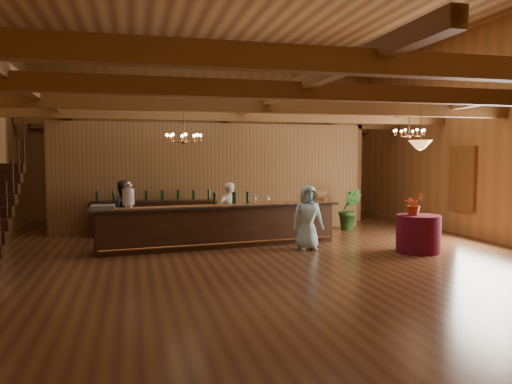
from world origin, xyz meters
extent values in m
plane|color=brown|center=(0.00, 0.00, 0.00)|extent=(14.00, 14.00, 0.00)
plane|color=olive|center=(0.00, 0.00, 5.50)|extent=(14.00, 14.00, 0.00)
cube|color=#B67E49|center=(0.00, 7.00, 2.75)|extent=(12.00, 0.10, 5.50)
cube|color=#B67E49|center=(0.00, -7.00, 2.75)|extent=(12.00, 0.10, 5.50)
cube|color=#B67E49|center=(6.00, 0.00, 2.75)|extent=(0.10, 14.00, 5.50)
cube|color=brown|center=(0.00, -5.50, 3.20)|extent=(11.90, 0.20, 0.28)
cube|color=brown|center=(0.00, -3.00, 3.20)|extent=(11.90, 0.20, 0.28)
cube|color=brown|center=(0.00, -0.50, 3.20)|extent=(11.90, 0.20, 0.28)
cube|color=brown|center=(0.00, 2.00, 3.20)|extent=(11.90, 0.20, 0.28)
cube|color=brown|center=(0.00, 4.50, 3.20)|extent=(11.90, 0.20, 0.28)
cube|color=brown|center=(0.00, 6.80, 3.20)|extent=(11.90, 0.20, 0.28)
cube|color=brown|center=(-4.50, 0.00, 3.34)|extent=(0.18, 13.90, 0.22)
cube|color=brown|center=(0.00, 0.00, 3.34)|extent=(0.18, 13.90, 0.22)
cube|color=brown|center=(4.50, 0.00, 3.34)|extent=(0.18, 13.90, 0.22)
cube|color=brown|center=(-4.50, 4.50, 1.60)|extent=(0.20, 0.20, 3.20)
cube|color=brown|center=(4.50, 4.50, 1.60)|extent=(0.20, 0.20, 3.20)
cube|color=brown|center=(-0.50, 3.50, 1.55)|extent=(9.00, 0.18, 3.10)
cube|color=white|center=(5.95, 1.00, 1.55)|extent=(0.12, 1.05, 1.75)
cube|color=#331F12|center=(1.00, 5.50, 0.55)|extent=(1.20, 0.60, 1.10)
cube|color=#9F6C3D|center=(-2.00, 5.50, 0.50)|extent=(1.00, 0.60, 1.00)
cube|color=#331F12|center=(-0.76, 0.80, 0.47)|extent=(5.71, 1.29, 0.95)
cube|color=black|center=(-0.76, 0.80, 0.97)|extent=(6.01, 1.44, 0.05)
cube|color=maroon|center=(-0.76, 0.80, 1.00)|extent=(5.59, 1.04, 0.01)
cylinder|color=#AF6937|center=(-0.76, 0.42, 0.14)|extent=(5.45, 0.70, 0.05)
cylinder|color=silver|center=(-2.85, 0.60, 1.03)|extent=(0.18, 0.18, 0.08)
cylinder|color=silver|center=(-2.85, 0.60, 1.25)|extent=(0.26, 0.26, 0.36)
sphere|color=silver|center=(-2.85, 0.60, 1.50)|extent=(0.18, 0.18, 0.18)
cube|color=gray|center=(-3.39, 0.44, 1.04)|extent=(0.50, 0.50, 0.10)
cube|color=#9F6C3D|center=(1.71, 1.07, 1.14)|extent=(0.06, 0.06, 0.30)
cube|color=#9F6C3D|center=(1.99, 1.07, 1.14)|extent=(0.06, 0.06, 0.30)
cylinder|color=#9F6C3D|center=(1.85, 1.07, 1.17)|extent=(0.24, 0.24, 0.24)
cylinder|color=black|center=(-0.87, 0.90, 1.14)|extent=(0.07, 0.07, 0.30)
cylinder|color=black|center=(-0.40, 0.96, 1.14)|extent=(0.07, 0.07, 0.30)
cylinder|color=black|center=(-0.37, 0.96, 1.14)|extent=(0.07, 0.07, 0.30)
cylinder|color=black|center=(-0.04, 1.00, 1.14)|extent=(0.07, 0.07, 0.30)
cube|color=#331F12|center=(-2.19, 2.97, 0.48)|extent=(3.42, 0.92, 0.95)
cylinder|color=#440816|center=(3.43, -0.92, 0.42)|extent=(0.97, 0.97, 0.84)
cylinder|color=#AF6937|center=(-1.61, 0.69, 2.84)|extent=(0.02, 0.02, 0.72)
sphere|color=#AF6937|center=(-1.61, 0.69, 2.48)|extent=(0.12, 0.12, 0.12)
torus|color=#AF6937|center=(-1.61, 0.69, 2.58)|extent=(0.80, 0.80, 0.04)
cylinder|color=#AF6937|center=(4.28, 0.97, 2.94)|extent=(0.02, 0.02, 0.53)
sphere|color=#AF6937|center=(4.28, 0.97, 2.67)|extent=(0.12, 0.12, 0.12)
torus|color=#AF6937|center=(4.28, 0.97, 2.77)|extent=(0.80, 0.80, 0.04)
cylinder|color=#AF6937|center=(3.43, -0.92, 2.80)|extent=(0.02, 0.02, 0.80)
cone|color=#CC783B|center=(3.43, -0.92, 2.40)|extent=(0.52, 0.52, 0.20)
imported|color=white|center=(-0.40, 1.62, 0.74)|extent=(0.64, 0.53, 1.49)
imported|color=#292B3C|center=(-3.01, 1.65, 0.78)|extent=(0.82, 0.66, 1.57)
imported|color=#A5DBF0|center=(1.13, -0.04, 0.74)|extent=(0.74, 0.49, 1.49)
imported|color=#244C1A|center=(3.41, 2.66, 0.60)|extent=(0.82, 0.75, 1.20)
imported|color=#BF3E19|center=(3.32, -0.89, 1.09)|extent=(0.55, 0.51, 0.50)
imported|color=#AF6937|center=(3.31, -0.80, 0.99)|extent=(0.16, 0.16, 0.31)
camera|label=1|loc=(-2.75, -10.78, 2.13)|focal=35.00mm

